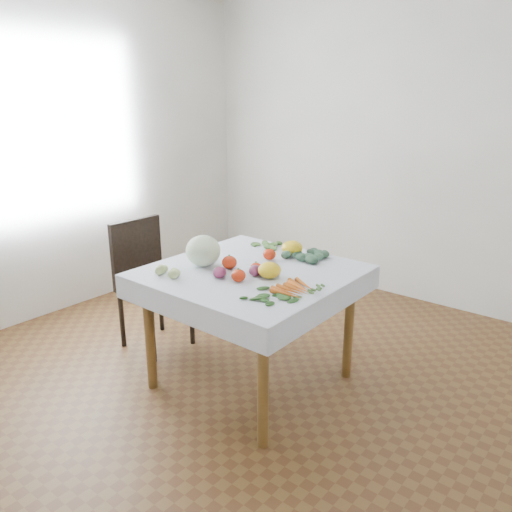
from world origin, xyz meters
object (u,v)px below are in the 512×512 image
at_px(table, 251,286).
at_px(carrot_bunch, 294,289).
at_px(chair, 147,275).
at_px(heirloom_back, 292,248).
at_px(cabbage, 203,251).

bearing_deg(table, carrot_bunch, -16.94).
distance_m(table, chair, 0.94).
bearing_deg(heirloom_back, carrot_bunch, -53.89).
bearing_deg(heirloom_back, cabbage, -119.80).
relative_size(table, heirloom_back, 7.29).
bearing_deg(chair, heirloom_back, 24.85).
bearing_deg(chair, carrot_bunch, -3.30).
height_order(chair, carrot_bunch, chair).
relative_size(chair, cabbage, 4.35).
height_order(heirloom_back, carrot_bunch, heirloom_back).
height_order(chair, cabbage, cabbage).
xyz_separation_m(chair, heirloom_back, (0.95, 0.44, 0.28)).
xyz_separation_m(chair, carrot_bunch, (1.33, -0.08, 0.24)).
xyz_separation_m(table, carrot_bunch, (0.40, -0.12, 0.12)).
distance_m(cabbage, heirloom_back, 0.60).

